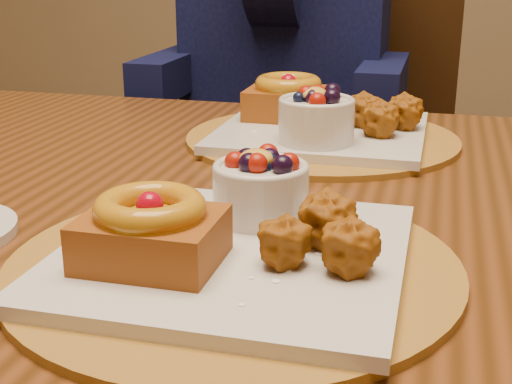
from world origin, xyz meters
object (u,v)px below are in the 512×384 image
Objects in this scene: place_setting_near at (232,240)px; diner at (286,9)px; dining_table at (288,253)px; chair_far at (355,173)px; place_setting_far at (319,122)px.

diner is (-0.17, 0.97, 0.12)m from place_setting_near.
dining_table is 4.21× the size of place_setting_near.
chair_far is 1.09× the size of diner.
dining_table is at bearing -84.47° from diner.
dining_table is 4.21× the size of place_setting_far.
diner reaches higher than place_setting_far.
place_setting_near is 0.45× the size of diner.
place_setting_near is at bearing -89.88° from place_setting_far.
chair_far is (-0.03, 0.90, -0.17)m from dining_table.
place_setting_far is 0.45× the size of diner.
dining_table is at bearing -89.08° from chair_far.
chair_far is at bearing 91.20° from place_setting_near.
place_setting_far is 0.74m from chair_far.
diner is (-0.17, 0.54, 0.11)m from place_setting_far.
dining_table is 0.24m from place_setting_near.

